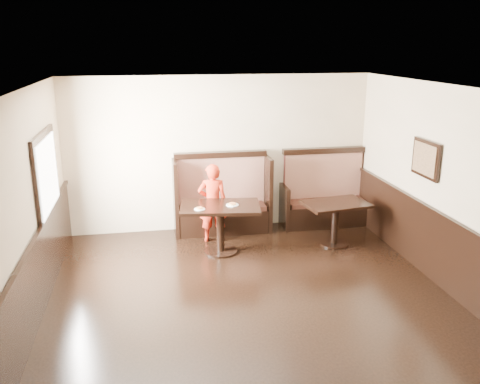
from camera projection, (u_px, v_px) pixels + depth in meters
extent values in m
plane|color=black|center=(262.00, 323.00, 6.29)|extent=(7.00, 7.00, 0.00)
plane|color=beige|center=(220.00, 154.00, 9.19)|extent=(5.50, 0.00, 5.50)
plane|color=beige|center=(12.00, 231.00, 5.41)|extent=(0.00, 7.00, 7.00)
plane|color=beige|center=(477.00, 203.00, 6.37)|extent=(0.00, 7.00, 7.00)
plane|color=white|center=(265.00, 94.00, 5.49)|extent=(7.00, 7.00, 0.00)
cube|color=black|center=(26.00, 307.00, 5.67)|extent=(0.05, 6.90, 1.00)
cube|color=black|center=(466.00, 269.00, 6.62)|extent=(0.05, 6.90, 1.00)
cube|color=black|center=(46.00, 174.00, 7.16)|extent=(0.05, 1.50, 1.20)
cube|color=white|center=(48.00, 174.00, 7.17)|extent=(0.01, 1.30, 1.00)
cube|color=black|center=(426.00, 159.00, 7.41)|extent=(0.04, 0.70, 0.55)
cube|color=olive|center=(424.00, 159.00, 7.41)|extent=(0.01, 0.60, 0.45)
cube|color=black|center=(223.00, 221.00, 9.26)|extent=(1.60, 0.50, 0.42)
cube|color=#351910|center=(223.00, 208.00, 9.19)|extent=(1.54, 0.46, 0.09)
cube|color=#4C0F14|center=(221.00, 181.00, 9.27)|extent=(1.60, 0.12, 0.92)
cube|color=black|center=(220.00, 154.00, 9.12)|extent=(1.68, 0.16, 0.10)
cube|color=black|center=(175.00, 197.00, 9.08)|extent=(0.07, 0.72, 1.36)
cube|color=black|center=(267.00, 192.00, 9.37)|extent=(0.07, 0.72, 1.36)
cube|color=black|center=(325.00, 214.00, 9.61)|extent=(1.50, 0.50, 0.42)
cube|color=#351910|center=(325.00, 202.00, 9.54)|extent=(1.44, 0.46, 0.09)
cube|color=#4C0F14|center=(323.00, 176.00, 9.61)|extent=(1.50, 0.12, 0.92)
cube|color=black|center=(324.00, 150.00, 9.47)|extent=(1.58, 0.16, 0.10)
cube|color=black|center=(283.00, 206.00, 9.51)|extent=(0.07, 0.72, 0.80)
cube|color=black|center=(362.00, 201.00, 9.79)|extent=(0.07, 0.72, 0.80)
cube|color=black|center=(220.00, 207.00, 8.19)|extent=(1.37, 0.97, 0.05)
cylinder|color=black|center=(220.00, 230.00, 8.30)|extent=(0.13, 0.13, 0.74)
cylinder|color=black|center=(221.00, 251.00, 8.41)|extent=(0.55, 0.55, 0.03)
cube|color=black|center=(336.00, 204.00, 8.55)|extent=(1.17, 0.86, 0.05)
cylinder|color=black|center=(335.00, 225.00, 8.65)|extent=(0.12, 0.12, 0.68)
cylinder|color=black|center=(334.00, 243.00, 8.75)|extent=(0.51, 0.51, 0.03)
imported|color=red|center=(213.00, 203.00, 8.70)|extent=(0.54, 0.39, 1.38)
cylinder|color=white|center=(200.00, 209.00, 7.98)|extent=(0.17, 0.17, 0.01)
cylinder|color=tan|center=(200.00, 208.00, 7.98)|extent=(0.11, 0.11, 0.01)
cylinder|color=#EABA54|center=(200.00, 208.00, 7.98)|extent=(0.09, 0.09, 0.01)
cylinder|color=white|center=(232.00, 205.00, 8.18)|extent=(0.21, 0.21, 0.01)
cylinder|color=tan|center=(232.00, 204.00, 8.18)|extent=(0.13, 0.13, 0.02)
cylinder|color=#EABA54|center=(232.00, 203.00, 8.18)|extent=(0.11, 0.11, 0.01)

